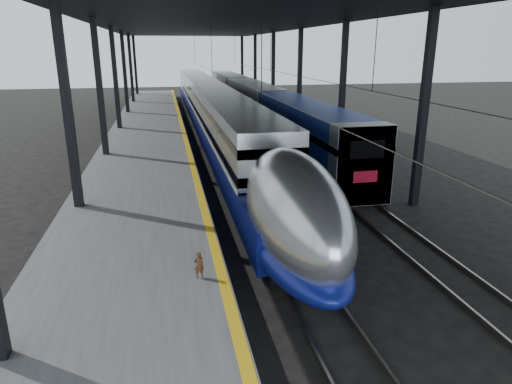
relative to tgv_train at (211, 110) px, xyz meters
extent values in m
plane|color=black|center=(-2.00, -27.18, -1.97)|extent=(160.00, 160.00, 0.00)
cube|color=#4C4C4F|center=(-5.50, -7.18, -1.47)|extent=(6.00, 80.00, 1.00)
cube|color=gold|center=(-2.70, -7.18, -0.97)|extent=(0.30, 80.00, 0.01)
cube|color=slate|center=(-0.72, -7.18, -1.89)|extent=(0.08, 80.00, 0.16)
cube|color=slate|center=(0.72, -7.18, -1.89)|extent=(0.08, 80.00, 0.16)
cube|color=slate|center=(4.28, -7.18, -1.89)|extent=(0.08, 80.00, 0.16)
cube|color=slate|center=(5.72, -7.18, -1.89)|extent=(0.08, 80.00, 0.16)
cube|color=black|center=(-7.80, -22.18, 2.53)|extent=(0.35, 0.35, 9.00)
cube|color=black|center=(7.60, -22.18, 2.53)|extent=(0.35, 0.35, 9.00)
cube|color=black|center=(-7.80, -12.18, 2.53)|extent=(0.35, 0.35, 9.00)
cube|color=black|center=(7.60, -12.18, 2.53)|extent=(0.35, 0.35, 9.00)
cube|color=black|center=(-7.80, -2.18, 2.53)|extent=(0.35, 0.35, 9.00)
cube|color=black|center=(7.60, -2.18, 2.53)|extent=(0.35, 0.35, 9.00)
cube|color=black|center=(-7.80, 7.82, 2.53)|extent=(0.35, 0.35, 9.00)
cube|color=black|center=(7.60, 7.82, 2.53)|extent=(0.35, 0.35, 9.00)
cube|color=black|center=(-7.80, 17.82, 2.53)|extent=(0.35, 0.35, 9.00)
cube|color=black|center=(7.60, 17.82, 2.53)|extent=(0.35, 0.35, 9.00)
cube|color=black|center=(-7.80, 27.82, 2.53)|extent=(0.35, 0.35, 9.00)
cube|color=black|center=(7.60, 27.82, 2.53)|extent=(0.35, 0.35, 9.00)
cube|color=black|center=(-0.10, -7.18, 7.28)|extent=(18.00, 75.00, 0.45)
cylinder|color=slate|center=(0.00, -7.18, 3.53)|extent=(0.03, 74.00, 0.03)
cylinder|color=slate|center=(5.00, -7.18, 3.53)|extent=(0.03, 74.00, 0.03)
cube|color=#B3B6BB|center=(0.00, 4.02, 0.28)|extent=(2.84, 57.00, 3.92)
cube|color=navy|center=(0.00, 2.52, -0.94)|extent=(2.92, 62.00, 1.52)
cube|color=silver|center=(0.00, 4.02, -0.16)|extent=(2.94, 57.00, 0.10)
cube|color=black|center=(0.00, 4.02, 1.41)|extent=(2.88, 57.00, 0.41)
cube|color=black|center=(0.00, 4.02, 0.28)|extent=(2.88, 57.00, 0.41)
ellipsoid|color=#B3B6BB|center=(0.00, -27.48, 0.14)|extent=(2.84, 8.40, 3.92)
ellipsoid|color=navy|center=(0.00, -27.48, -0.99)|extent=(2.92, 8.40, 1.67)
ellipsoid|color=black|center=(0.00, -30.08, 0.92)|extent=(1.47, 2.20, 0.88)
cube|color=black|center=(0.00, -27.48, -1.77)|extent=(2.16, 2.60, 0.40)
cube|color=black|center=(0.00, -5.48, -1.77)|extent=(2.16, 2.60, 0.40)
cube|color=navy|center=(5.00, -13.11, 0.03)|extent=(2.80, 18.00, 3.81)
cube|color=gray|center=(5.00, -21.51, 0.03)|extent=(2.86, 1.20, 3.86)
cube|color=black|center=(5.00, -22.13, 0.88)|extent=(1.70, 0.06, 0.85)
cube|color=#A10C23|center=(5.00, -22.13, -0.42)|extent=(1.20, 0.06, 0.55)
cube|color=gray|center=(5.00, 5.89, 0.03)|extent=(2.80, 18.00, 3.81)
cube|color=gray|center=(5.00, 24.89, 0.03)|extent=(2.80, 18.00, 3.81)
cube|color=black|center=(5.00, -19.11, -1.79)|extent=(2.20, 2.40, 0.36)
cube|color=black|center=(5.00, 2.89, -1.79)|extent=(2.20, 2.40, 0.36)
imported|color=#462A17|center=(-3.35, -29.46, -0.57)|extent=(0.31, 0.23, 0.80)
camera|label=1|loc=(-4.05, -41.34, 5.33)|focal=32.00mm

